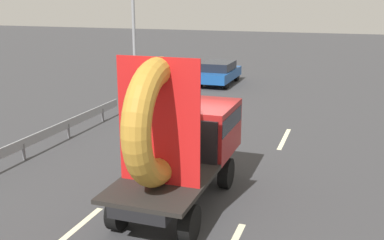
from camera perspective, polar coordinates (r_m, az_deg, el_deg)
name	(u,v)px	position (r m, az deg, el deg)	size (l,w,h in m)	color
ground_plane	(181,191)	(12.43, -1.38, -8.92)	(120.00, 120.00, 0.00)	#38383A
flatbed_truck	(182,135)	(11.27, -1.25, -1.87)	(2.02, 5.11, 3.89)	black
distant_sedan	(219,72)	(27.43, 3.43, 6.05)	(1.79, 4.18, 1.36)	black
traffic_light	(133,18)	(22.77, -7.40, 12.60)	(0.42, 0.36, 6.35)	gray
guardrail	(47,134)	(16.41, -17.83, -1.67)	(0.10, 10.03, 0.71)	gray
lane_dash_left_near	(68,235)	(10.65, -15.38, -13.83)	(2.77, 0.16, 0.01)	beige
lane_dash_left_far	(194,130)	(17.88, 0.28, -1.29)	(2.32, 0.16, 0.01)	beige
lane_dash_right_far	(284,139)	(17.15, 11.58, -2.34)	(2.67, 0.16, 0.01)	beige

